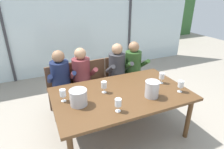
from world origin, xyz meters
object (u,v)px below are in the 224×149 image
dining_table (121,97)px  wine_glass_spare_empty (104,85)px  chair_right_of_center (117,75)px  wine_glass_center_pour (181,84)px  wine_glass_by_right_taster (162,76)px  person_olive_shirt (135,68)px  person_charcoal_jacket (119,70)px  ice_bucket_secondary (78,97)px  chair_left_of_center (81,82)px  wine_glass_near_bucket (63,93)px  chair_near_window_right (131,73)px  chair_near_curtain (60,87)px  person_maroon_top (83,77)px  ice_bucket_primary (152,89)px  wine_glass_by_left_taster (118,103)px  person_navy_polo (62,80)px  chair_center (97,79)px

dining_table → wine_glass_spare_empty: wine_glass_spare_empty is taller
chair_right_of_center → wine_glass_spare_empty: (-0.62, -0.90, 0.33)m
wine_glass_center_pour → dining_table: bearing=158.8°
wine_glass_by_right_taster → person_olive_shirt: bearing=90.3°
person_charcoal_jacket → ice_bucket_secondary: 1.38m
chair_left_of_center → wine_glass_near_bucket: wine_glass_near_bucket is taller
dining_table → chair_near_window_right: 1.27m
wine_glass_spare_empty → chair_near_curtain: bearing=120.9°
person_maroon_top → wine_glass_near_bucket: size_ratio=6.89×
chair_right_of_center → wine_glass_center_pour: size_ratio=5.05×
chair_left_of_center → ice_bucket_primary: 1.51m
dining_table → person_olive_shirt: person_olive_shirt is taller
wine_glass_by_left_taster → chair_right_of_center: bearing=65.7°
chair_left_of_center → person_navy_polo: person_navy_polo is taller
chair_near_curtain → person_olive_shirt: 1.49m
chair_near_curtain → wine_glass_near_bucket: 0.94m
wine_glass_near_bucket → wine_glass_by_right_taster: same height
person_olive_shirt → wine_glass_center_pour: bearing=-84.4°
person_olive_shirt → ice_bucket_primary: size_ratio=5.03×
chair_near_curtain → chair_near_window_right: 1.48m
person_maroon_top → person_charcoal_jacket: 0.71m
wine_glass_by_left_taster → dining_table: bearing=58.3°
chair_left_of_center → person_navy_polo: 0.44m
person_charcoal_jacket → chair_near_curtain: bearing=173.9°
person_maroon_top → ice_bucket_primary: person_maroon_top is taller
person_olive_shirt → chair_left_of_center: bearing=173.1°
ice_bucket_secondary → wine_glass_by_left_taster: 0.53m
dining_table → ice_bucket_secondary: bearing=-175.3°
dining_table → wine_glass_near_bucket: wine_glass_near_bucket is taller
chair_near_window_right → ice_bucket_secondary: ice_bucket_secondary is taller
chair_near_curtain → chair_near_window_right: size_ratio=1.00×
person_maroon_top → wine_glass_by_left_taster: 1.28m
wine_glass_spare_empty → person_navy_polo: bearing=123.2°
ice_bucket_primary → chair_near_curtain: bearing=131.1°
chair_left_of_center → chair_right_of_center: (0.75, -0.01, 0.00)m
chair_near_curtain → wine_glass_center_pour: (1.56, -1.30, 0.33)m
chair_near_window_right → person_navy_polo: 1.47m
chair_left_of_center → ice_bucket_secondary: ice_bucket_secondary is taller
person_maroon_top → person_olive_shirt: 1.07m
wine_glass_by_right_taster → wine_glass_spare_empty: (-0.96, 0.08, 0.00)m
person_olive_shirt → wine_glass_by_left_taster: (-0.97, -1.26, 0.16)m
chair_near_window_right → wine_glass_center_pour: (0.08, -1.34, 0.33)m
ice_bucket_primary → wine_glass_by_left_taster: (-0.58, -0.13, -0.00)m
chair_center → ice_bucket_primary: bearing=-78.5°
chair_near_curtain → person_maroon_top: (0.41, -0.12, 0.17)m
person_maroon_top → person_olive_shirt: bearing=-0.3°
wine_glass_by_left_taster → wine_glass_spare_empty: same height
chair_center → chair_near_window_right: size_ratio=1.00×
wine_glass_near_bucket → chair_near_window_right: bearing=30.6°
person_navy_polo → wine_glass_spare_empty: person_navy_polo is taller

